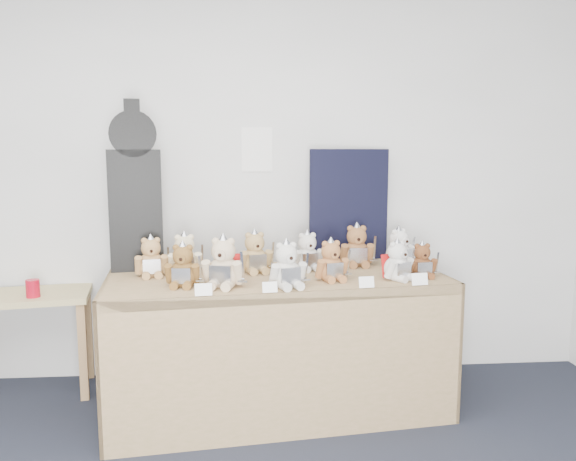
{
  "coord_description": "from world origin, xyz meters",
  "views": [
    {
      "loc": [
        0.56,
        -1.38,
        1.57
      ],
      "look_at": [
        0.82,
        1.8,
        1.12
      ],
      "focal_mm": 35.0,
      "sensor_mm": 36.0,
      "label": 1
    }
  ],
  "objects": [
    {
      "name": "red_cup",
      "position": [
        -0.75,
        2.14,
        0.73
      ],
      "size": [
        0.08,
        0.08,
        0.11
      ],
      "primitive_type": "cylinder",
      "color": "#AC0B1E",
      "rests_on": "side_table"
    },
    {
      "name": "teddy_front_centre",
      "position": [
        0.79,
        1.6,
        0.95
      ],
      "size": [
        0.24,
        0.22,
        0.29
      ],
      "rotation": [
        0.0,
        0.0,
        0.31
      ],
      "color": "beige",
      "rests_on": "display_table"
    },
    {
      "name": "entry_card_d",
      "position": [
        1.53,
        1.59,
        0.87
      ],
      "size": [
        0.09,
        0.03,
        0.07
      ],
      "primitive_type": "cube",
      "rotation": [
        -0.24,
        0.0,
        0.12
      ],
      "color": "white",
      "rests_on": "display_table"
    },
    {
      "name": "teddy_front_end",
      "position": [
        1.61,
        1.8,
        0.93
      ],
      "size": [
        0.19,
        0.15,
        0.23
      ],
      "rotation": [
        0.0,
        0.0,
        0.04
      ],
      "color": "brown",
      "rests_on": "display_table"
    },
    {
      "name": "teddy_back_centre_left",
      "position": [
        0.63,
        2.0,
        0.95
      ],
      "size": [
        0.24,
        0.21,
        0.29
      ],
      "rotation": [
        0.0,
        0.0,
        0.26
      ],
      "color": "#A78753",
      "rests_on": "display_table"
    },
    {
      "name": "guitar_case",
      "position": [
        -0.1,
        2.12,
        1.35
      ],
      "size": [
        0.33,
        0.15,
        1.05
      ],
      "rotation": [
        0.0,
        0.0,
        0.19
      ],
      "color": "black",
      "rests_on": "display_table"
    },
    {
      "name": "teddy_front_right",
      "position": [
        1.06,
        1.75,
        0.94
      ],
      "size": [
        0.22,
        0.2,
        0.27
      ],
      "rotation": [
        0.0,
        0.0,
        0.24
      ],
      "color": "#9B643B",
      "rests_on": "display_table"
    },
    {
      "name": "teddy_front_left",
      "position": [
        0.45,
        1.64,
        0.96
      ],
      "size": [
        0.26,
        0.23,
        0.31
      ],
      "rotation": [
        0.0,
        0.0,
        -0.23
      ],
      "color": "#C6AD8C",
      "rests_on": "display_table"
    },
    {
      "name": "teddy_back_centre_right",
      "position": [
        0.96,
        2.05,
        0.94
      ],
      "size": [
        0.23,
        0.2,
        0.27
      ],
      "rotation": [
        0.0,
        0.0,
        0.22
      ],
      "color": "beige",
      "rests_on": "display_table"
    },
    {
      "name": "side_table",
      "position": [
        -0.85,
        2.23,
        0.55
      ],
      "size": [
        0.87,
        0.58,
        0.67
      ],
      "rotation": [
        0.0,
        0.0,
        0.17
      ],
      "color": "tan",
      "rests_on": "floor"
    },
    {
      "name": "teddy_back_left",
      "position": [
        0.21,
        1.98,
        0.95
      ],
      "size": [
        0.23,
        0.2,
        0.28
      ],
      "rotation": [
        0.0,
        0.0,
        0.14
      ],
      "color": "beige",
      "rests_on": "display_table"
    },
    {
      "name": "teddy_front_far_left",
      "position": [
        0.23,
        1.67,
        0.94
      ],
      "size": [
        0.22,
        0.18,
        0.27
      ],
      "rotation": [
        0.0,
        0.0,
        -0.08
      ],
      "color": "brown",
      "rests_on": "display_table"
    },
    {
      "name": "teddy_front_far_right",
      "position": [
        1.45,
        1.74,
        0.94
      ],
      "size": [
        0.21,
        0.21,
        0.26
      ],
      "rotation": [
        0.0,
        0.0,
        0.56
      ],
      "color": "silver",
      "rests_on": "display_table"
    },
    {
      "name": "display_table",
      "position": [
        0.77,
        1.82,
        0.66
      ],
      "size": [
        2.09,
        1.06,
        0.83
      ],
      "rotation": [
        0.0,
        0.0,
        0.12
      ],
      "color": "olive",
      "rests_on": "floor"
    },
    {
      "name": "room_shell",
      "position": [
        0.66,
        2.49,
        1.58
      ],
      "size": [
        6.0,
        6.0,
        6.0
      ],
      "color": "silver",
      "rests_on": "floor"
    },
    {
      "name": "teddy_back_end",
      "position": [
        1.56,
        2.11,
        0.95
      ],
      "size": [
        0.23,
        0.23,
        0.28
      ],
      "rotation": [
        0.0,
        0.0,
        0.62
      ],
      "color": "white",
      "rests_on": "display_table"
    },
    {
      "name": "entry_card_a",
      "position": [
        0.35,
        1.45,
        0.87
      ],
      "size": [
        0.09,
        0.03,
        0.06
      ],
      "primitive_type": "cube",
      "rotation": [
        -0.24,
        0.0,
        0.12
      ],
      "color": "white",
      "rests_on": "display_table"
    },
    {
      "name": "navy_board",
      "position": [
        1.27,
        2.34,
        1.21
      ],
      "size": [
        0.56,
        0.14,
        0.75
      ],
      "primitive_type": "cube",
      "rotation": [
        0.0,
        0.0,
        0.22
      ],
      "color": "black",
      "rests_on": "display_table"
    },
    {
      "name": "teddy_back_far_left",
      "position": [
        0.01,
        1.94,
        0.94
      ],
      "size": [
        0.22,
        0.19,
        0.27
      ],
      "rotation": [
        0.0,
        0.0,
        0.2
      ],
      "color": "#AB8150",
      "rests_on": "display_table"
    },
    {
      "name": "teddy_back_right",
      "position": [
        1.29,
        2.16,
        0.95
      ],
      "size": [
        0.25,
        0.2,
        0.3
      ],
      "rotation": [
        0.0,
        0.0,
        -0.01
      ],
      "color": "brown",
      "rests_on": "display_table"
    },
    {
      "name": "entry_card_c",
      "position": [
        1.22,
        1.55,
        0.87
      ],
      "size": [
        0.09,
        0.03,
        0.06
      ],
      "primitive_type": "cube",
      "rotation": [
        -0.24,
        0.0,
        0.12
      ],
      "color": "white",
      "rests_on": "display_table"
    },
    {
      "name": "entry_card_b",
      "position": [
        0.7,
        1.49,
        0.86
      ],
      "size": [
        0.08,
        0.03,
        0.06
      ],
      "primitive_type": "cube",
      "rotation": [
        -0.24,
        0.0,
        0.12
      ],
      "color": "white",
      "rests_on": "display_table"
    }
  ]
}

